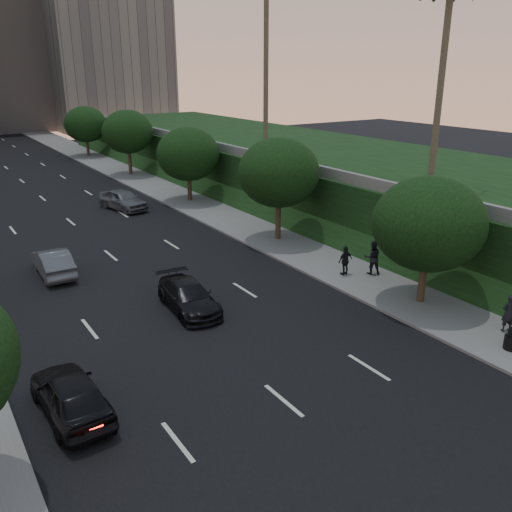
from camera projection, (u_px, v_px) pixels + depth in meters
ground at (391, 491)px, 14.67m from camera, size 160.00×160.00×0.00m
road_surface at (78, 228)px, 38.43m from camera, size 16.00×140.00×0.02m
sidewalk_right at (206, 208)px, 43.67m from camera, size 4.50×140.00×0.15m
embankment at (335, 174)px, 47.47m from camera, size 18.00×90.00×4.00m
parapet_wall at (253, 155)px, 42.33m from camera, size 0.35×90.00×0.70m
office_block_right at (98, 24)px, 97.05m from camera, size 20.00×22.00×36.00m
tree_right_a at (428, 224)px, 24.96m from camera, size 5.20×5.20×6.24m
tree_right_b at (279, 173)px, 34.30m from camera, size 5.20×5.20×6.74m
tree_right_c at (188, 154)px, 44.76m from camera, size 5.20×5.20×6.24m
tree_right_d at (128, 132)px, 55.68m from camera, size 5.20×5.20×6.74m
tree_right_e at (85, 124)px, 67.73m from camera, size 5.20×5.20×6.24m
sedan_near_left at (71, 394)px, 17.68m from camera, size 2.01×4.56×1.53m
sedan_mid_left at (53, 262)px, 29.66m from camera, size 1.67×4.50×1.47m
sedan_near_right at (189, 297)px, 25.41m from camera, size 2.25×4.80×1.35m
sedan_far_right at (123, 200)px, 43.24m from camera, size 3.01×5.12×1.64m
pedestrian_a at (508, 313)px, 22.99m from camera, size 0.72×0.60×1.68m
pedestrian_b at (372, 257)px, 29.40m from camera, size 1.15×1.07×1.88m
pedestrian_c at (345, 260)px, 29.29m from camera, size 0.96×0.43×1.62m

